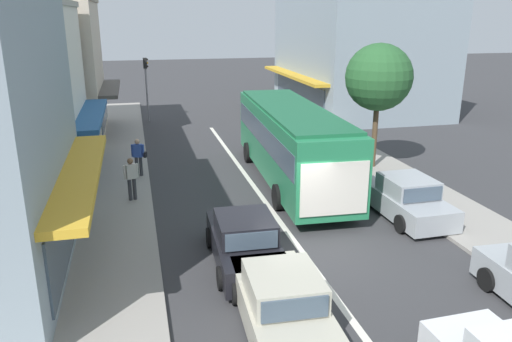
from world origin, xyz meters
name	(u,v)px	position (x,y,z in m)	size (l,w,h in m)	color
ground_plane	(304,254)	(0.00, 0.00, 0.00)	(140.00, 140.00, 0.00)	#353538
lane_centre_line	(269,206)	(0.00, 4.00, 0.00)	(0.20, 28.00, 0.01)	silver
sidewalk_left	(82,201)	(-6.80, 6.00, 0.07)	(5.20, 44.00, 0.14)	gray
kerb_right	(393,177)	(6.20, 6.00, 0.06)	(2.80, 44.00, 0.12)	gray
shopfront_far_end	(30,70)	(-10.18, 17.85, 3.88)	(8.62, 7.69, 7.77)	beige
building_right_far	(358,48)	(11.48, 21.77, 4.50)	(9.97, 13.01, 9.01)	#84939E
city_bus	(291,139)	(1.64, 6.53, 1.88)	(3.11, 10.96, 3.23)	#237A4C
sedan_adjacent_lane_trail	(282,304)	(-1.70, -3.45, 0.66)	(2.03, 4.27, 1.47)	#B7B29E
sedan_behind_bus_near	(245,242)	(-1.83, -0.16, 0.66)	(2.01, 4.26, 1.47)	black
parked_sedan_kerb_second	(406,199)	(4.42, 1.95, 0.66)	(1.94, 4.22, 1.47)	#9EA3A8
traffic_light_downstreet	(146,79)	(-3.75, 20.90, 2.85)	(0.33, 0.24, 4.20)	gray
street_tree_right	(379,78)	(5.93, 7.50, 4.19)	(2.96, 2.96, 5.69)	brown
pedestrian_with_handbag_near	(138,155)	(-4.59, 8.55, 1.07)	(0.66, 0.34, 1.63)	#333338
pedestrian_browsing_midblock	(131,176)	(-4.90, 5.56, 1.07)	(0.55, 0.32, 1.63)	#333338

